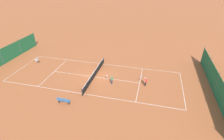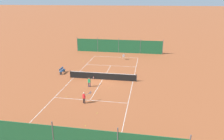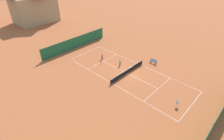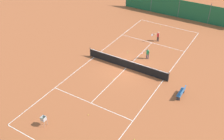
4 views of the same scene
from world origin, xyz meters
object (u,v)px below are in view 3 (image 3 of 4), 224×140
Objects in this scene: tennis_ball_by_net_left at (114,57)px; tennis_ball_service_box at (168,90)px; tennis_ball_far_corner at (90,59)px; tennis_ball_alley_right at (111,71)px; player_far_baseline at (102,56)px; alpine_chalet at (33,3)px; tennis_ball_near_corner at (182,79)px; tennis_ball_mid_court at (138,79)px; ball_hopper at (177,103)px; tennis_ball_by_net_right at (85,55)px; courtside_bench at (153,61)px; tennis_net at (128,71)px; player_far_service at (120,63)px.

tennis_ball_service_box is at bearing -98.87° from tennis_ball_by_net_left.
tennis_ball_far_corner is 1.00× the size of tennis_ball_alley_right.
alpine_chalet is at bearing 85.53° from player_far_baseline.
alpine_chalet is (0.17, 34.22, 5.79)m from tennis_ball_by_net_left.
tennis_ball_service_box is at bearing 176.02° from tennis_ball_near_corner.
alpine_chalet reaches higher than tennis_ball_service_box.
tennis_ball_alley_right is (-4.22, -3.28, 0.00)m from tennis_ball_by_net_left.
player_far_baseline is 18.59× the size of tennis_ball_mid_court.
ball_hopper is (-1.44, -7.99, 0.62)m from tennis_ball_mid_court.
ball_hopper is at bearing -90.56° from tennis_ball_far_corner.
tennis_ball_by_net_right is at bearing 107.21° from tennis_ball_near_corner.
alpine_chalet reaches higher than courtside_bench.
tennis_ball_mid_court is at bearing -109.41° from tennis_ball_by_net_left.
tennis_ball_service_box is 48.41m from alpine_chalet.
tennis_ball_far_corner is 13.06m from courtside_bench.
tennis_ball_by_net_right is 0.01× the size of alpine_chalet.
courtside_bench is at bearing -13.13° from tennis_net.
courtside_bench reaches higher than tennis_ball_mid_court.
player_far_service is 0.99× the size of player_far_baseline.
tennis_ball_alley_right is 0.01× the size of alpine_chalet.
tennis_ball_far_corner and tennis_ball_near_corner have the same top height.
player_far_service reaches higher than tennis_ball_mid_court.
ball_hopper is 0.59× the size of courtside_bench.
tennis_ball_mid_court is at bearing -76.54° from tennis_ball_alley_right.
tennis_ball_alley_right is at bearing 151.25° from courtside_bench.
courtside_bench is (1.26, 6.56, 0.42)m from tennis_ball_near_corner.
tennis_ball_by_net_left is 8.32m from courtside_bench.
alpine_chalet is at bearing 85.78° from tennis_ball_mid_court.
tennis_ball_near_corner is at bearing -69.17° from tennis_ball_far_corner.
tennis_ball_near_corner and tennis_ball_by_net_right have the same top height.
tennis_ball_service_box is 1.00× the size of tennis_ball_far_corner.
tennis_ball_near_corner is 48.70m from alpine_chalet.
alpine_chalet is (-2.09, 48.31, 5.79)m from tennis_ball_near_corner.
player_far_service is at bearing 87.92° from tennis_ball_service_box.
alpine_chalet reaches higher than tennis_ball_near_corner.
tennis_ball_service_box is 0.04× the size of courtside_bench.
tennis_ball_alley_right is (-2.07, 10.50, 0.00)m from tennis_ball_service_box.
tennis_ball_mid_court is 5.39m from tennis_ball_service_box.
tennis_ball_service_box is (0.83, -5.33, 0.00)m from tennis_ball_mid_court.
player_far_baseline is 18.59× the size of tennis_ball_by_net_right.
ball_hopper is at bearing -98.73° from tennis_net.
tennis_ball_far_corner is 6.25m from tennis_ball_alley_right.
player_far_baseline reaches higher than tennis_ball_by_net_right.
ball_hopper is at bearing -160.54° from tennis_ball_near_corner.
tennis_ball_near_corner is at bearing -87.52° from alpine_chalet.
player_far_baseline is at bearing -94.47° from alpine_chalet.
tennis_ball_far_corner and tennis_ball_by_net_right have the same top height.
tennis_net is 139.09× the size of tennis_ball_by_net_right.
alpine_chalet is (4.39, 37.50, 5.79)m from tennis_ball_alley_right.
tennis_ball_alley_right is (0.01, -6.25, 0.00)m from tennis_ball_far_corner.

